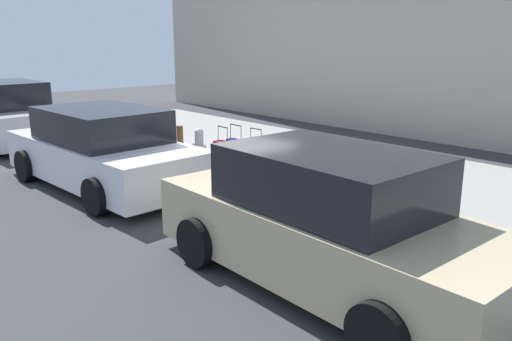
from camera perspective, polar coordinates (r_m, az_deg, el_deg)
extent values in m
plane|color=#333335|center=(10.63, -4.26, -1.20)|extent=(40.00, 40.00, 0.00)
cube|color=gray|center=(12.26, 4.97, 1.23)|extent=(18.00, 5.00, 0.14)
cube|color=navy|center=(8.69, 11.54, -1.86)|extent=(0.50, 0.24, 0.64)
cube|color=black|center=(8.69, 11.54, -1.86)|extent=(0.49, 0.08, 0.65)
cylinder|color=gray|center=(8.47, 12.91, 0.86)|extent=(0.02, 0.02, 0.28)
cylinder|color=gray|center=(8.69, 10.50, 1.31)|extent=(0.02, 0.02, 0.28)
cylinder|color=black|center=(8.55, 11.74, 2.00)|extent=(0.42, 0.06, 0.02)
cylinder|color=black|center=(8.68, 12.66, -4.02)|extent=(0.05, 0.02, 0.04)
cylinder|color=black|center=(8.89, 10.25, -3.45)|extent=(0.05, 0.02, 0.04)
cube|color=maroon|center=(9.00, 9.25, -0.87)|extent=(0.37, 0.28, 0.74)
cube|color=black|center=(9.00, 9.25, -0.87)|extent=(0.36, 0.07, 0.75)
cylinder|color=gray|center=(8.83, 10.13, 1.39)|extent=(0.02, 0.02, 0.04)
cylinder|color=gray|center=(8.99, 8.58, 1.69)|extent=(0.02, 0.02, 0.04)
cylinder|color=black|center=(8.90, 9.35, 1.67)|extent=(0.29, 0.04, 0.02)
cylinder|color=black|center=(9.01, 9.95, -3.18)|extent=(0.05, 0.02, 0.04)
cylinder|color=black|center=(9.18, 8.39, -2.79)|extent=(0.05, 0.02, 0.04)
cube|color=black|center=(9.33, 7.31, -0.94)|extent=(0.40, 0.23, 0.52)
cube|color=black|center=(9.33, 7.31, -0.94)|extent=(0.39, 0.07, 0.54)
cylinder|color=gray|center=(9.13, 8.08, 1.08)|extent=(0.02, 0.02, 0.21)
cylinder|color=gray|center=(9.35, 6.70, 1.44)|extent=(0.02, 0.02, 0.21)
cylinder|color=black|center=(9.22, 7.41, 1.90)|extent=(0.32, 0.05, 0.02)
cylinder|color=black|center=(9.28, 7.97, -2.58)|extent=(0.05, 0.02, 0.04)
cylinder|color=black|center=(9.51, 6.58, -2.13)|extent=(0.05, 0.02, 0.04)
cube|color=#59601E|center=(9.52, 4.85, -0.64)|extent=(0.35, 0.26, 0.50)
cube|color=black|center=(9.52, 4.85, -0.64)|extent=(0.35, 0.06, 0.51)
cylinder|color=gray|center=(9.34, 5.56, 1.35)|extent=(0.02, 0.02, 0.22)
cylinder|color=gray|center=(9.52, 4.25, 1.63)|extent=(0.02, 0.02, 0.22)
cylinder|color=black|center=(9.41, 4.91, 2.16)|extent=(0.29, 0.03, 0.02)
cylinder|color=black|center=(9.49, 5.49, -2.14)|extent=(0.04, 0.02, 0.04)
cylinder|color=black|center=(9.67, 4.16, -1.78)|extent=(0.04, 0.02, 0.04)
cube|color=#0F606B|center=(9.83, 3.45, 0.39)|extent=(0.36, 0.26, 0.67)
cube|color=black|center=(9.83, 3.45, 0.39)|extent=(0.35, 0.07, 0.68)
cylinder|color=gray|center=(9.65, 4.13, 2.70)|extent=(0.02, 0.02, 0.18)
cylinder|color=gray|center=(9.83, 2.86, 2.94)|extent=(0.02, 0.02, 0.18)
cylinder|color=black|center=(9.72, 3.49, 3.34)|extent=(0.28, 0.04, 0.02)
cylinder|color=black|center=(9.82, 4.07, -1.52)|extent=(0.05, 0.02, 0.04)
cylinder|color=black|center=(10.01, 2.78, -1.21)|extent=(0.05, 0.02, 0.04)
cube|color=red|center=(10.17, 1.60, 0.70)|extent=(0.47, 0.25, 0.61)
cube|color=black|center=(10.17, 1.60, 0.70)|extent=(0.47, 0.07, 0.62)
cylinder|color=gray|center=(9.95, 2.35, 2.29)|extent=(0.02, 0.02, 0.04)
cylinder|color=gray|center=(10.25, 0.89, 2.65)|extent=(0.02, 0.02, 0.04)
cylinder|color=black|center=(10.10, 1.61, 2.59)|extent=(0.40, 0.05, 0.02)
cylinder|color=black|center=(10.09, 2.33, -1.07)|extent=(0.05, 0.02, 0.04)
cylinder|color=black|center=(10.39, 0.86, -0.60)|extent=(0.05, 0.02, 0.04)
cube|color=#9EA0A8|center=(10.53, -0.01, 1.46)|extent=(0.37, 0.21, 0.71)
cube|color=black|center=(10.53, -0.01, 1.46)|extent=(0.37, 0.06, 0.72)
cylinder|color=gray|center=(10.33, 0.59, 3.87)|extent=(0.02, 0.02, 0.23)
cylinder|color=gray|center=(10.54, -0.60, 4.08)|extent=(0.02, 0.02, 0.23)
cylinder|color=black|center=(10.41, -0.01, 4.60)|extent=(0.30, 0.04, 0.02)
cylinder|color=black|center=(10.51, 0.60, -0.44)|extent=(0.05, 0.02, 0.04)
cylinder|color=black|center=(10.71, -0.61, -0.14)|extent=(0.05, 0.02, 0.04)
cube|color=navy|center=(10.77, -2.21, 1.65)|extent=(0.41, 0.21, 0.67)
cube|color=black|center=(10.77, -2.21, 1.65)|extent=(0.42, 0.04, 0.69)
cylinder|color=gray|center=(10.54, -1.64, 4.08)|extent=(0.02, 0.02, 0.30)
cylinder|color=gray|center=(10.81, -2.82, 4.32)|extent=(0.02, 0.02, 0.30)
cylinder|color=black|center=(10.65, -2.24, 5.00)|extent=(0.35, 0.03, 0.02)
cylinder|color=black|center=(10.71, -1.59, -0.15)|extent=(0.04, 0.02, 0.04)
cylinder|color=black|center=(10.98, -2.78, 0.20)|extent=(0.04, 0.02, 0.04)
cube|color=maroon|center=(11.16, -3.64, 1.79)|extent=(0.41, 0.26, 0.56)
cube|color=black|center=(11.16, -3.64, 1.79)|extent=(0.41, 0.07, 0.57)
cylinder|color=gray|center=(10.94, -3.16, 3.87)|extent=(0.02, 0.02, 0.31)
cylinder|color=gray|center=(11.21, -4.17, 4.11)|extent=(0.02, 0.02, 0.31)
cylinder|color=black|center=(11.05, -3.69, 4.79)|extent=(0.34, 0.05, 0.02)
cylinder|color=black|center=(11.08, -3.10, 0.33)|extent=(0.05, 0.02, 0.04)
cylinder|color=black|center=(11.36, -4.12, 0.67)|extent=(0.05, 0.02, 0.04)
cylinder|color=#99999E|center=(11.90, -6.23, 2.56)|extent=(0.20, 0.20, 0.58)
sphere|color=#99999E|center=(11.83, -6.28, 4.16)|extent=(0.21, 0.21, 0.21)
cylinder|color=#99999E|center=(12.01, -6.66, 2.80)|extent=(0.09, 0.10, 0.09)
cylinder|color=#99999E|center=(11.77, -5.80, 2.59)|extent=(0.09, 0.10, 0.09)
cylinder|color=brown|center=(12.24, -8.31, 3.19)|extent=(0.15, 0.15, 0.73)
cube|color=tan|center=(6.17, 7.73, -7.38)|extent=(4.59, 1.83, 0.80)
cube|color=black|center=(5.94, 7.97, -0.88)|extent=(2.41, 1.64, 0.65)
cylinder|color=black|center=(6.72, -6.47, -7.81)|extent=(0.65, 0.24, 0.64)
cylinder|color=black|center=(7.75, 4.17, -4.69)|extent=(0.65, 0.24, 0.64)
cylinder|color=black|center=(4.89, 13.43, -17.18)|extent=(0.65, 0.24, 0.64)
cylinder|color=black|center=(6.23, 23.04, -10.77)|extent=(0.65, 0.24, 0.64)
cube|color=silver|center=(10.55, -16.38, 1.21)|extent=(4.81, 2.07, 0.75)
cube|color=black|center=(10.42, -16.64, 4.87)|extent=(2.53, 1.83, 0.61)
cylinder|color=black|center=(11.54, -23.94, 0.47)|extent=(0.65, 0.24, 0.64)
cylinder|color=black|center=(12.30, -15.67, 1.98)|extent=(0.65, 0.24, 0.64)
cylinder|color=black|center=(8.92, -17.14, -2.74)|extent=(0.65, 0.24, 0.64)
cylinder|color=black|center=(9.89, -7.34, -0.55)|extent=(0.65, 0.24, 0.64)
cube|color=#B2B5BA|center=(15.79, -25.60, 4.77)|extent=(4.28, 1.92, 0.84)
cube|color=black|center=(15.70, -25.90, 7.51)|extent=(2.25, 1.73, 0.69)
cylinder|color=black|center=(17.35, -24.02, 4.76)|extent=(0.65, 0.24, 0.64)
cylinder|color=black|center=(14.93, -20.53, 3.71)|extent=(0.65, 0.24, 0.64)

